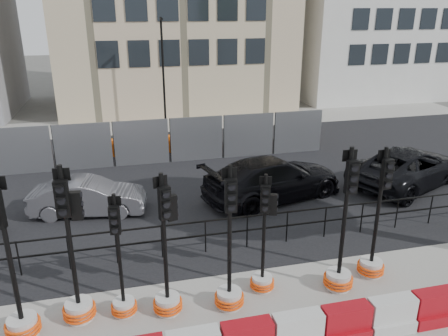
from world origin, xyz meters
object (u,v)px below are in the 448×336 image
object	(u,v)px
traffic_signal_a	(18,306)
traffic_signal_h	(373,251)
traffic_signal_d	(167,282)
car_c	(273,178)

from	to	relation	value
traffic_signal_a	traffic_signal_h	world-z (taller)	traffic_signal_a
traffic_signal_d	car_c	size ratio (longest dim) A/B	0.60
traffic_signal_a	traffic_signal_d	bearing A→B (deg)	16.79
traffic_signal_a	traffic_signal_h	bearing A→B (deg)	17.83
traffic_signal_a	car_c	xyz separation A→B (m)	(7.44, 5.43, 0.00)
traffic_signal_a	traffic_signal_h	distance (m)	8.24
traffic_signal_d	traffic_signal_h	world-z (taller)	traffic_signal_h
traffic_signal_a	traffic_signal_h	xyz separation A→B (m)	(8.24, 0.25, -0.04)
traffic_signal_d	car_c	world-z (taller)	traffic_signal_d
car_c	traffic_signal_d	bearing A→B (deg)	126.05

